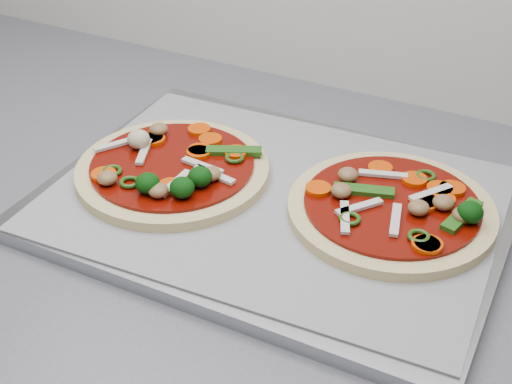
% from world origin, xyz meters
% --- Properties ---
extents(countertop, '(3.60, 0.60, 0.04)m').
position_xyz_m(countertop, '(0.00, 1.30, 0.88)').
color(countertop, slate).
rests_on(countertop, base_cabinet).
extents(baking_tray, '(0.45, 0.33, 0.01)m').
position_xyz_m(baking_tray, '(-0.14, 1.31, 0.91)').
color(baking_tray, '#999A9E').
rests_on(baking_tray, countertop).
extents(parchment, '(0.44, 0.33, 0.00)m').
position_xyz_m(parchment, '(-0.14, 1.31, 0.92)').
color(parchment, gray).
rests_on(parchment, baking_tray).
extents(pizza_left, '(0.26, 0.26, 0.03)m').
position_xyz_m(pizza_left, '(-0.25, 1.30, 0.93)').
color(pizza_left, '#D9C784').
rests_on(pizza_left, parchment).
extents(pizza_right, '(0.23, 0.23, 0.03)m').
position_xyz_m(pizza_right, '(-0.03, 1.34, 0.92)').
color(pizza_right, '#D9C784').
rests_on(pizza_right, parchment).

